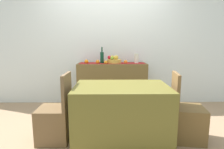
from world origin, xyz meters
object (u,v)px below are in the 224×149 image
at_px(fruit_bowl, 114,61).
at_px(wine_bottle, 102,57).
at_px(dining_table, 121,113).
at_px(chair_by_corner, 187,121).
at_px(ceramic_vase, 136,58).
at_px(chair_near_window, 55,121).
at_px(sideboard_console, 112,85).

height_order(fruit_bowl, wine_bottle, wine_bottle).
relative_size(dining_table, chair_by_corner, 1.33).
height_order(wine_bottle, ceramic_vase, wine_bottle).
xyz_separation_m(wine_bottle, chair_near_window, (-0.56, -1.38, -0.73)).
height_order(ceramic_vase, dining_table, ceramic_vase).
height_order(dining_table, chair_near_window, chair_near_window).
bearing_deg(dining_table, sideboard_console, 94.31).
distance_m(fruit_bowl, chair_near_window, 1.72).
bearing_deg(wine_bottle, dining_table, -77.60).
relative_size(sideboard_console, chair_near_window, 1.51).
bearing_deg(wine_bottle, fruit_bowl, -0.00).
xyz_separation_m(sideboard_console, wine_bottle, (-0.20, 0.00, 0.56)).
bearing_deg(ceramic_vase, sideboard_console, 180.00).
xyz_separation_m(fruit_bowl, chair_near_window, (-0.80, -1.38, -0.65)).
xyz_separation_m(sideboard_console, dining_table, (0.10, -1.38, -0.07)).
relative_size(fruit_bowl, wine_bottle, 0.88).
relative_size(ceramic_vase, chair_near_window, 0.21).
bearing_deg(wine_bottle, ceramic_vase, -0.00).
height_order(fruit_bowl, chair_near_window, fruit_bowl).
distance_m(ceramic_vase, chair_by_corner, 1.62).
bearing_deg(dining_table, chair_by_corner, 0.16).
distance_m(sideboard_console, chair_near_window, 1.58).
distance_m(ceramic_vase, chair_near_window, 1.98).
relative_size(ceramic_vase, dining_table, 0.16).
height_order(ceramic_vase, chair_near_window, ceramic_vase).
bearing_deg(chair_near_window, fruit_bowl, 59.92).
bearing_deg(fruit_bowl, dining_table, -87.32).
bearing_deg(wine_bottle, sideboard_console, -0.00).
xyz_separation_m(wine_bottle, dining_table, (0.30, -1.38, -0.62)).
xyz_separation_m(wine_bottle, ceramic_vase, (0.68, -0.00, -0.02)).
distance_m(fruit_bowl, ceramic_vase, 0.44).
distance_m(dining_table, chair_near_window, 0.87).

